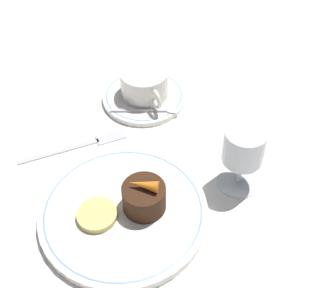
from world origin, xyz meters
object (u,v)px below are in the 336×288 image
dinner_plate (124,213)px  fork (86,143)px  wine_glass (243,150)px  dessert_cake (144,198)px  coffee_cup (144,83)px

dinner_plate → fork: (-0.16, -0.00, -0.01)m
wine_glass → fork: size_ratio=0.60×
dinner_plate → fork: size_ratio=1.33×
fork → dinner_plate: bearing=1.1°
fork → dessert_cake: size_ratio=2.96×
coffee_cup → dessert_cake: coffee_cup is taller
coffee_cup → fork: (0.07, -0.14, -0.03)m
dinner_plate → dessert_cake: size_ratio=3.94×
wine_glass → dessert_cake: wine_glass is taller
wine_glass → fork: 0.27m
coffee_cup → wine_glass: bearing=11.7°
dinner_plate → wine_glass: 0.20m
fork → dessert_cake: 0.18m
wine_glass → dessert_cake: bearing=-94.2°
dinner_plate → fork: dinner_plate is taller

